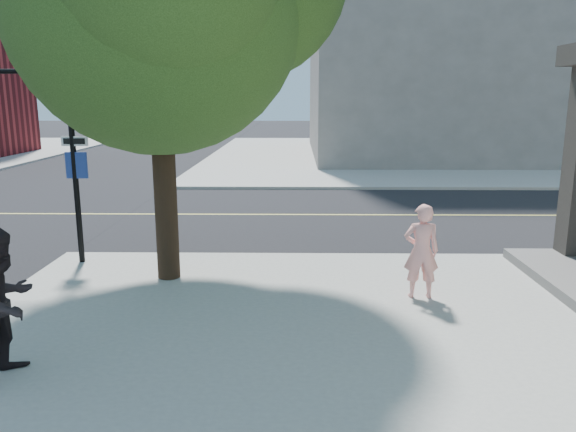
{
  "coord_description": "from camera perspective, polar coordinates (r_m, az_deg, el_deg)",
  "views": [
    {
      "loc": [
        4.0,
        -11.52,
        3.44
      ],
      "look_at": [
        3.86,
        -1.64,
        1.3
      ],
      "focal_mm": 34.39,
      "sensor_mm": 36.0,
      "label": 1
    }
  ],
  "objects": [
    {
      "name": "road_ew",
      "position": [
        16.86,
        -12.89,
        0.17
      ],
      "size": [
        140.0,
        9.0,
        0.01
      ],
      "primitive_type": "cube",
      "color": "black",
      "rests_on": "ground"
    },
    {
      "name": "pedestrian",
      "position": [
        7.45,
        -27.29,
        -7.99
      ],
      "size": [
        0.87,
        1.02,
        1.84
      ],
      "primitive_type": "imported",
      "rotation": [
        0.0,
        0.0,
        1.36
      ],
      "color": "black",
      "rests_on": "sidewalk_se"
    },
    {
      "name": "man_on_phone",
      "position": [
        9.46,
        13.62,
        -3.55
      ],
      "size": [
        0.6,
        0.41,
        1.61
      ],
      "primitive_type": "imported",
      "rotation": [
        0.0,
        0.0,
        3.09
      ],
      "color": "#FBA199",
      "rests_on": "sidewalk_se"
    },
    {
      "name": "ground",
      "position": [
        12.67,
        -17.65,
        -4.12
      ],
      "size": [
        140.0,
        140.0,
        0.0
      ],
      "primitive_type": "plane",
      "color": "black",
      "rests_on": "ground"
    },
    {
      "name": "sidewalk_ne",
      "position": [
        34.52,
        16.92,
        6.09
      ],
      "size": [
        29.0,
        25.0,
        0.12
      ],
      "primitive_type": "cube",
      "color": "#9E9D95",
      "rests_on": "ground"
    },
    {
      "name": "filler_ne",
      "position": [
        35.17,
        18.26,
        17.65
      ],
      "size": [
        18.0,
        16.0,
        14.0
      ],
      "primitive_type": "cube",
      "color": "slate",
      "rests_on": "sidewalk_ne"
    }
  ]
}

